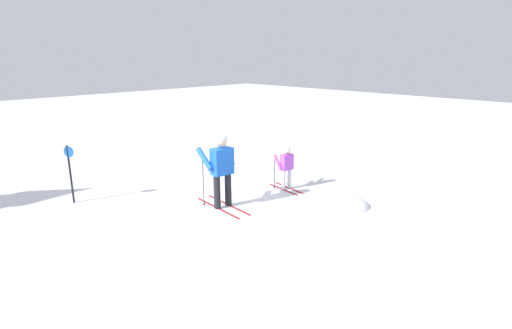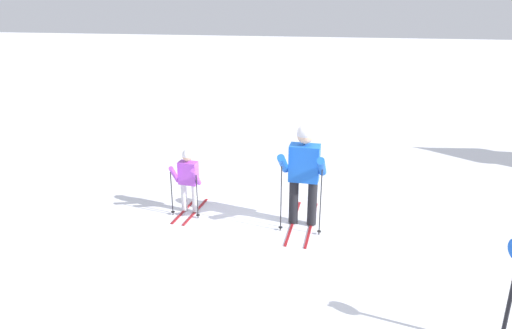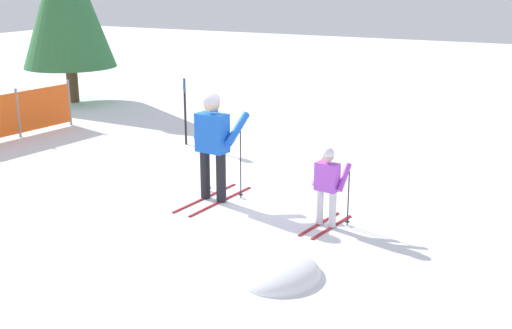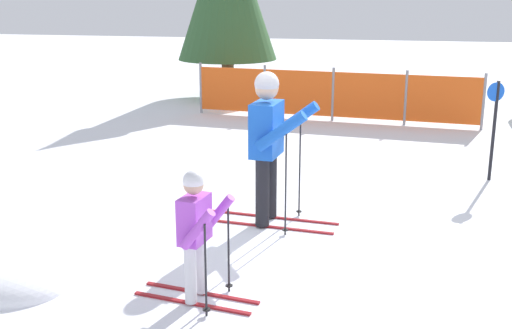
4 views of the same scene
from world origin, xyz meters
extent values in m
plane|color=white|center=(0.00, 0.00, 0.00)|extent=(60.00, 60.00, 0.00)
cube|color=maroon|center=(-0.16, 0.05, 0.01)|extent=(1.75, 0.20, 0.02)
cube|color=maroon|center=(-0.19, -0.28, 0.01)|extent=(1.75, 0.20, 0.02)
cylinder|color=black|center=(-0.16, 0.05, 0.44)|extent=(0.17, 0.17, 0.83)
cylinder|color=black|center=(-0.19, -0.28, 0.44)|extent=(0.17, 0.17, 0.83)
cube|color=blue|center=(-0.18, -0.11, 1.18)|extent=(0.34, 0.54, 0.65)
cylinder|color=blue|center=(0.12, 0.19, 1.23)|extent=(0.62, 0.18, 0.50)
cylinder|color=blue|center=(0.06, -0.46, 1.23)|extent=(0.62, 0.18, 0.50)
sphere|color=#D8AD8C|center=(-0.18, -0.11, 1.67)|extent=(0.28, 0.28, 0.28)
sphere|color=silver|center=(-0.18, -0.11, 1.71)|extent=(0.29, 0.29, 0.29)
cylinder|color=black|center=(0.18, 0.20, 0.65)|extent=(0.02, 0.02, 1.29)
cylinder|color=black|center=(0.18, 0.20, 0.06)|extent=(0.07, 0.07, 0.01)
cylinder|color=black|center=(0.12, -0.48, 0.65)|extent=(0.02, 0.02, 1.29)
cylinder|color=black|center=(0.12, -0.48, 0.06)|extent=(0.07, 0.07, 0.01)
cube|color=maroon|center=(-0.39, -2.14, 0.01)|extent=(1.16, 0.22, 0.02)
cube|color=maroon|center=(-0.42, -2.36, 0.01)|extent=(1.16, 0.22, 0.02)
cylinder|color=silver|center=(-0.39, -2.14, 0.30)|extent=(0.11, 0.11, 0.55)
cylinder|color=silver|center=(-0.42, -2.36, 0.30)|extent=(0.11, 0.11, 0.55)
cube|color=#B24CD8|center=(-0.41, -2.25, 0.79)|extent=(0.25, 0.37, 0.43)
cylinder|color=#B24CD8|center=(-0.24, -2.06, 0.79)|extent=(0.35, 0.14, 0.40)
cylinder|color=#B24CD8|center=(-0.31, -2.48, 0.79)|extent=(0.35, 0.14, 0.40)
sphere|color=#D8AD8C|center=(-0.41, -2.25, 1.11)|extent=(0.18, 0.18, 0.18)
sphere|color=white|center=(-0.41, -2.25, 1.15)|extent=(0.19, 0.19, 0.19)
cylinder|color=black|center=(-0.15, -2.03, 0.43)|extent=(0.02, 0.02, 0.86)
cylinder|color=black|center=(-0.15, -2.03, 0.06)|extent=(0.07, 0.07, 0.01)
cylinder|color=black|center=(-0.23, -2.53, 0.43)|extent=(0.02, 0.02, 0.86)
cylinder|color=black|center=(-0.23, -2.53, 0.06)|extent=(0.07, 0.07, 0.01)
cylinder|color=gray|center=(1.52, 6.27, 0.58)|extent=(0.06, 0.06, 1.16)
cylinder|color=gray|center=(3.06, 6.13, 0.58)|extent=(0.06, 0.06, 1.16)
cube|color=orange|center=(2.29, 6.20, 0.58)|extent=(1.54, 0.18, 0.97)
cylinder|color=#4C3823|center=(5.47, 8.27, 0.53)|extent=(0.34, 0.34, 1.06)
cylinder|color=black|center=(2.75, 2.39, 0.75)|extent=(0.05, 0.05, 1.50)
cylinder|color=blue|center=(2.73, 2.38, 1.34)|extent=(0.26, 0.14, 0.28)
ellipsoid|color=white|center=(-2.27, -2.37, 0.00)|extent=(1.19, 1.02, 0.48)
camera|label=1|loc=(-7.31, 5.88, 3.68)|focal=28.00mm
camera|label=2|loc=(7.92, 0.12, 4.19)|focal=35.00mm
camera|label=3|loc=(-8.98, -5.53, 3.66)|focal=45.00mm
camera|label=4|loc=(1.29, -7.42, 2.78)|focal=45.00mm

